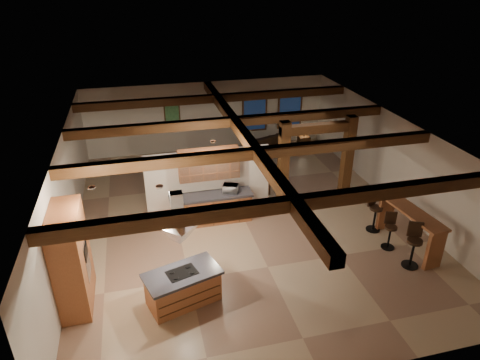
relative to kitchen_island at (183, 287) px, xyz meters
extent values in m
plane|color=tan|center=(2.30, 3.22, -0.43)|extent=(12.00, 12.00, 0.00)
plane|color=beige|center=(2.30, 9.22, 1.02)|extent=(10.00, 0.00, 10.00)
plane|color=beige|center=(2.30, -2.78, 1.02)|extent=(10.00, 0.00, 10.00)
plane|color=beige|center=(-2.70, 3.22, 1.02)|extent=(0.00, 12.00, 12.00)
plane|color=beige|center=(7.30, 3.22, 1.02)|extent=(0.00, 12.00, 12.00)
plane|color=#311B0F|center=(2.30, 3.22, 2.47)|extent=(12.00, 12.00, 0.00)
cube|color=#381D0E|center=(2.30, -0.78, 2.33)|extent=(10.00, 0.25, 0.28)
cube|color=#381D0E|center=(2.30, 1.92, 2.33)|extent=(10.00, 0.25, 0.28)
cube|color=#381D0E|center=(2.30, 4.52, 2.33)|extent=(10.00, 0.25, 0.28)
cube|color=#381D0E|center=(2.30, 7.22, 2.33)|extent=(10.00, 0.25, 0.28)
cube|color=#381D0E|center=(2.30, 3.22, 2.33)|extent=(0.28, 12.00, 0.28)
cube|color=#381D0E|center=(3.70, 3.72, 1.02)|extent=(0.30, 0.30, 2.90)
cube|color=#381D0E|center=(5.90, 3.72, 1.02)|extent=(0.30, 0.30, 2.90)
cube|color=#381D0E|center=(4.80, 3.72, 2.17)|extent=(2.50, 0.28, 0.28)
cube|color=beige|center=(1.30, 3.72, 0.67)|extent=(3.80, 0.18, 2.20)
cube|color=#9D5732|center=(-2.37, 0.62, 0.77)|extent=(0.64, 1.60, 2.40)
cube|color=silver|center=(-2.07, 0.62, 0.72)|extent=(0.06, 0.62, 0.95)
cube|color=black|center=(-2.03, 0.62, 0.92)|extent=(0.01, 0.50, 0.28)
cube|color=#9D5732|center=(1.30, 3.33, 0.00)|extent=(2.40, 0.60, 0.86)
cube|color=black|center=(1.30, 3.33, 0.47)|extent=(2.50, 0.66, 0.08)
cube|color=#9D5732|center=(1.30, 3.54, 1.42)|extent=(1.80, 0.34, 0.95)
cube|color=silver|center=(1.30, 3.36, 1.42)|extent=(1.74, 0.02, 0.90)
pyramid|color=silver|center=(0.00, 0.00, 1.30)|extent=(1.10, 1.10, 0.45)
cube|color=silver|center=(0.00, 0.00, 2.11)|extent=(0.26, 0.22, 0.73)
cube|color=#381D0E|center=(4.30, 9.16, 1.07)|extent=(1.10, 0.05, 1.70)
cube|color=black|center=(4.30, 9.13, 1.07)|extent=(0.95, 0.02, 1.55)
cube|color=#381D0E|center=(5.90, 9.16, 1.07)|extent=(1.10, 0.05, 1.70)
cube|color=black|center=(5.90, 9.13, 1.07)|extent=(0.95, 0.02, 1.55)
cube|color=#381D0E|center=(0.80, 9.16, 1.27)|extent=(0.65, 0.04, 0.85)
cube|color=#296138|center=(0.80, 9.14, 1.27)|extent=(0.55, 0.01, 0.75)
cylinder|color=silver|center=(-0.30, 0.42, 2.44)|extent=(0.16, 0.16, 0.03)
cylinder|color=silver|center=(1.30, 2.72, 2.44)|extent=(0.16, 0.16, 0.03)
cylinder|color=silver|center=(-1.70, 0.72, 2.44)|extent=(0.16, 0.16, 0.03)
cube|color=#9D5732|center=(0.00, 0.00, -0.04)|extent=(1.77, 1.24, 0.77)
cube|color=black|center=(0.00, 0.00, 0.37)|extent=(1.90, 1.37, 0.07)
cube|color=black|center=(0.00, 0.00, 0.41)|extent=(0.77, 0.62, 0.02)
imported|color=#38190E|center=(2.78, 5.57, -0.14)|extent=(1.85, 1.46, 0.57)
imported|color=black|center=(4.70, 8.72, -0.14)|extent=(2.14, 1.40, 0.58)
imported|color=#B0AFB4|center=(1.90, 3.33, 0.64)|extent=(0.53, 0.45, 0.25)
cube|color=#9D5732|center=(6.33, 0.68, 0.71)|extent=(0.78, 2.27, 0.07)
cube|color=#9D5732|center=(6.43, -0.31, 0.13)|extent=(0.51, 0.16, 1.11)
cube|color=#9D5732|center=(6.23, 1.68, 0.13)|extent=(0.51, 0.16, 1.11)
cube|color=#381D0E|center=(6.24, 8.20, -0.15)|extent=(0.46, 0.46, 0.56)
cylinder|color=black|center=(6.24, 8.20, 0.21)|extent=(0.06, 0.06, 0.16)
cone|color=#FFD499|center=(6.24, 8.20, 0.37)|extent=(0.27, 0.27, 0.17)
cylinder|color=black|center=(5.93, -0.12, 0.35)|extent=(0.39, 0.39, 0.08)
cube|color=black|center=(6.01, 0.05, 0.60)|extent=(0.35, 0.19, 0.43)
cylinder|color=black|center=(5.93, -0.12, -0.04)|extent=(0.06, 0.06, 0.76)
cylinder|color=black|center=(5.93, -0.12, -0.41)|extent=(0.43, 0.43, 0.03)
cylinder|color=black|center=(5.81, 0.76, 0.24)|extent=(0.33, 0.33, 0.06)
cube|color=black|center=(5.86, 0.91, 0.45)|extent=(0.31, 0.13, 0.37)
cylinder|color=black|center=(5.81, 0.76, -0.09)|extent=(0.06, 0.06, 0.65)
cylinder|color=black|center=(5.81, 0.76, -0.41)|extent=(0.37, 0.37, 0.03)
cylinder|color=black|center=(5.88, 1.67, 0.32)|extent=(0.37, 0.37, 0.07)
cube|color=black|center=(5.81, 1.83, 0.56)|extent=(0.34, 0.18, 0.42)
cylinder|color=black|center=(5.88, 1.67, -0.05)|extent=(0.06, 0.06, 0.73)
cylinder|color=black|center=(5.88, 1.67, -0.41)|extent=(0.42, 0.42, 0.03)
cube|color=#381D0E|center=(1.95, 4.95, 0.04)|extent=(0.50, 0.50, 0.06)
cube|color=#381D0E|center=(1.98, 5.17, 0.43)|extent=(0.44, 0.11, 0.78)
cylinder|color=#381D0E|center=(1.75, 4.80, -0.21)|extent=(0.05, 0.05, 0.44)
cylinder|color=#381D0E|center=(2.10, 4.75, -0.21)|extent=(0.05, 0.05, 0.44)
cylinder|color=#381D0E|center=(1.80, 5.15, -0.21)|extent=(0.05, 0.05, 0.44)
cylinder|color=#381D0E|center=(2.15, 5.10, -0.21)|extent=(0.05, 0.05, 0.44)
cube|color=#381D0E|center=(2.16, 6.40, 0.04)|extent=(0.50, 0.50, 0.06)
cube|color=#381D0E|center=(2.13, 6.19, 0.43)|extent=(0.44, 0.11, 0.78)
cylinder|color=#381D0E|center=(2.36, 6.55, -0.21)|extent=(0.05, 0.05, 0.44)
cylinder|color=#381D0E|center=(2.01, 6.60, -0.21)|extent=(0.05, 0.05, 0.44)
cylinder|color=#381D0E|center=(2.31, 6.20, -0.21)|extent=(0.05, 0.05, 0.44)
cylinder|color=#381D0E|center=(1.96, 6.25, -0.21)|extent=(0.05, 0.05, 0.44)
cube|color=#381D0E|center=(2.67, 4.85, 0.04)|extent=(0.50, 0.50, 0.06)
cube|color=#381D0E|center=(2.71, 5.07, 0.43)|extent=(0.44, 0.11, 0.78)
cylinder|color=#381D0E|center=(2.47, 4.70, -0.21)|extent=(0.05, 0.05, 0.44)
cylinder|color=#381D0E|center=(2.83, 4.65, -0.21)|extent=(0.05, 0.05, 0.44)
cylinder|color=#381D0E|center=(2.52, 5.05, -0.21)|extent=(0.05, 0.05, 0.44)
cylinder|color=#381D0E|center=(2.88, 5.00, -0.21)|extent=(0.05, 0.05, 0.44)
cube|color=#381D0E|center=(2.88, 6.30, 0.04)|extent=(0.50, 0.50, 0.06)
cube|color=#381D0E|center=(2.85, 6.08, 0.43)|extent=(0.44, 0.11, 0.78)
cylinder|color=#381D0E|center=(3.08, 6.45, -0.21)|extent=(0.05, 0.05, 0.44)
cylinder|color=#381D0E|center=(2.73, 6.50, -0.21)|extent=(0.05, 0.05, 0.44)
cylinder|color=#381D0E|center=(3.03, 6.10, -0.21)|extent=(0.05, 0.05, 0.44)
cylinder|color=#381D0E|center=(2.68, 6.15, -0.21)|extent=(0.05, 0.05, 0.44)
cube|color=#381D0E|center=(3.40, 4.75, 0.04)|extent=(0.50, 0.50, 0.06)
cube|color=#381D0E|center=(3.43, 4.96, 0.43)|extent=(0.44, 0.11, 0.78)
cylinder|color=#381D0E|center=(3.20, 4.59, -0.21)|extent=(0.05, 0.05, 0.44)
cylinder|color=#381D0E|center=(3.55, 4.54, -0.21)|extent=(0.05, 0.05, 0.44)
cylinder|color=#381D0E|center=(3.25, 4.95, -0.21)|extent=(0.05, 0.05, 0.44)
cylinder|color=#381D0E|center=(3.60, 4.90, -0.21)|extent=(0.05, 0.05, 0.44)
cube|color=#381D0E|center=(3.61, 6.20, 0.04)|extent=(0.50, 0.50, 0.06)
cube|color=#381D0E|center=(3.58, 5.98, 0.43)|extent=(0.44, 0.11, 0.78)
cylinder|color=#381D0E|center=(3.81, 6.35, -0.21)|extent=(0.05, 0.05, 0.44)
cylinder|color=#381D0E|center=(3.46, 6.40, -0.21)|extent=(0.05, 0.05, 0.44)
cylinder|color=#381D0E|center=(3.76, 5.99, -0.21)|extent=(0.05, 0.05, 0.44)
cylinder|color=#381D0E|center=(3.41, 6.04, -0.21)|extent=(0.05, 0.05, 0.44)
camera|label=1|loc=(-0.60, -7.82, 6.62)|focal=32.00mm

